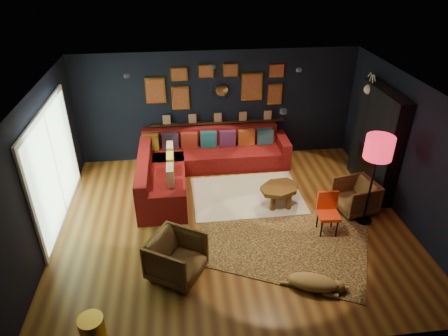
{
  "coord_description": "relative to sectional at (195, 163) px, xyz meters",
  "views": [
    {
      "loc": [
        -0.88,
        -6.04,
        4.72
      ],
      "look_at": [
        -0.13,
        0.3,
        1.04
      ],
      "focal_mm": 32.0,
      "sensor_mm": 36.0,
      "label": 1
    }
  ],
  "objects": [
    {
      "name": "floor",
      "position": [
        0.61,
        -1.81,
        -0.32
      ],
      "size": [
        6.5,
        6.5,
        0.0
      ],
      "primitive_type": "plane",
      "color": "#8E5E23",
      "rests_on": "ground"
    },
    {
      "name": "room_walls",
      "position": [
        0.61,
        -1.81,
        1.27
      ],
      "size": [
        6.5,
        6.5,
        6.5
      ],
      "color": "black",
      "rests_on": "ground"
    },
    {
      "name": "sectional",
      "position": [
        0.0,
        0.0,
        0.0
      ],
      "size": [
        3.41,
        2.69,
        0.86
      ],
      "color": "maroon",
      "rests_on": "ground"
    },
    {
      "name": "ledge",
      "position": [
        0.61,
        0.87,
        0.6
      ],
      "size": [
        3.2,
        0.12,
        0.04
      ],
      "primitive_type": "cube",
      "color": "black",
      "rests_on": "room_walls"
    },
    {
      "name": "gallery_wall",
      "position": [
        0.6,
        0.91,
        1.48
      ],
      "size": [
        3.15,
        0.04,
        1.02
      ],
      "color": "gold",
      "rests_on": "room_walls"
    },
    {
      "name": "sunburst_mirror",
      "position": [
        0.71,
        0.91,
        1.38
      ],
      "size": [
        0.47,
        0.16,
        0.47
      ],
      "color": "silver",
      "rests_on": "room_walls"
    },
    {
      "name": "fireplace",
      "position": [
        3.71,
        -0.91,
        0.7
      ],
      "size": [
        0.31,
        1.6,
        2.2
      ],
      "color": "black",
      "rests_on": "ground"
    },
    {
      "name": "deer_head",
      "position": [
        3.75,
        -0.41,
        1.73
      ],
      "size": [
        0.5,
        0.28,
        0.45
      ],
      "color": "white",
      "rests_on": "fireplace"
    },
    {
      "name": "sliding_door",
      "position": [
        -2.6,
        -1.21,
        0.78
      ],
      "size": [
        0.06,
        2.8,
        2.2
      ],
      "color": "white",
      "rests_on": "ground"
    },
    {
      "name": "ceiling_spots",
      "position": [
        0.61,
        -1.01,
        2.24
      ],
      "size": [
        3.3,
        2.5,
        0.06
      ],
      "color": "black",
      "rests_on": "room_walls"
    },
    {
      "name": "shag_rug",
      "position": [
        1.03,
        -0.96,
        -0.31
      ],
      "size": [
        2.29,
        1.68,
        0.03
      ],
      "primitive_type": "cube",
      "rotation": [
        0.0,
        0.0,
        0.02
      ],
      "color": "silver",
      "rests_on": "ground"
    },
    {
      "name": "leopard_rug",
      "position": [
        1.4,
        -2.44,
        -0.31
      ],
      "size": [
        3.6,
        3.19,
        0.02
      ],
      "primitive_type": "cube",
      "rotation": [
        0.0,
        0.0,
        -0.44
      ],
      "color": "tan",
      "rests_on": "ground"
    },
    {
      "name": "coffee_table",
      "position": [
        1.61,
        -1.38,
        0.05
      ],
      "size": [
        1.04,
        0.93,
        0.43
      ],
      "rotation": [
        0.0,
        0.0,
        0.41
      ],
      "color": "#573612",
      "rests_on": "shag_rug"
    },
    {
      "name": "pouf",
      "position": [
        -0.63,
        -1.07,
        -0.14
      ],
      "size": [
        0.46,
        0.46,
        0.3
      ],
      "primitive_type": "cylinder",
      "color": "maroon",
      "rests_on": "shag_rug"
    },
    {
      "name": "armchair_left",
      "position": [
        -0.45,
        -3.05,
        0.08
      ],
      "size": [
        1.02,
        1.04,
        0.8
      ],
      "primitive_type": "imported",
      "rotation": [
        0.0,
        0.0,
        1.03
      ],
      "color": "#A3723D",
      "rests_on": "ground"
    },
    {
      "name": "armchair_right",
      "position": [
        3.06,
        -1.69,
        0.04
      ],
      "size": [
        0.78,
        0.82,
        0.72
      ],
      "primitive_type": "imported",
      "rotation": [
        0.0,
        0.0,
        -1.37
      ],
      "color": "#A3723D",
      "rests_on": "ground"
    },
    {
      "name": "gold_stool",
      "position": [
        -1.59,
        -4.16,
        -0.11
      ],
      "size": [
        0.34,
        0.34,
        0.42
      ],
      "primitive_type": "cylinder",
      "color": "gold",
      "rests_on": "ground"
    },
    {
      "name": "orange_chair",
      "position": [
        2.29,
        -2.24,
        0.15
      ],
      "size": [
        0.4,
        0.4,
        0.8
      ],
      "rotation": [
        0.0,
        0.0,
        -0.06
      ],
      "color": "black",
      "rests_on": "ground"
    },
    {
      "name": "floor_lamp",
      "position": [
        3.11,
        -2.07,
        1.2
      ],
      "size": [
        0.49,
        0.49,
        1.79
      ],
      "color": "black",
      "rests_on": "ground"
    },
    {
      "name": "dog",
      "position": [
        1.61,
        -3.61,
        -0.14
      ],
      "size": [
        1.16,
        0.85,
        0.33
      ],
      "primitive_type": null,
      "rotation": [
        0.0,
        0.0,
        -0.36
      ],
      "color": "#A97A47",
      "rests_on": "leopard_rug"
    }
  ]
}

